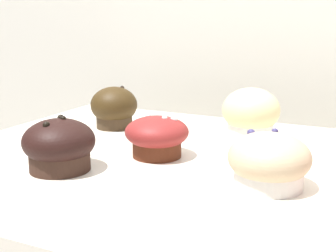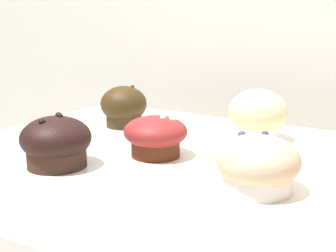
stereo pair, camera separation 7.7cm
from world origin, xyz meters
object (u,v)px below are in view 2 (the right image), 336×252
object	(u,v)px
muffin_front_center	(155,136)
muffin_front_right	(56,143)
muffin_back_left	(124,107)
muffin_back_right	(258,165)
muffin_front_left	(257,116)

from	to	relation	value
muffin_front_center	muffin_front_right	bearing A→B (deg)	-129.21
muffin_back_left	muffin_front_right	size ratio (longest dim) A/B	0.88
muffin_back_left	muffin_front_center	bearing A→B (deg)	-40.01
muffin_back_left	muffin_back_right	distance (m)	0.41
muffin_front_center	muffin_back_left	size ratio (longest dim) A/B	1.10
muffin_back_right	muffin_front_left	xyz separation A→B (m)	(-0.09, 0.24, 0.01)
muffin_front_center	muffin_back_right	xyz separation A→B (m)	(0.20, -0.06, 0.00)
muffin_front_left	muffin_front_right	distance (m)	0.36
muffin_back_left	muffin_front_left	world-z (taller)	muffin_front_left
muffin_back_left	muffin_back_right	size ratio (longest dim) A/B	0.85
muffin_front_center	muffin_front_left	distance (m)	0.21
muffin_back_right	muffin_front_center	bearing A→B (deg)	164.07
muffin_front_center	muffin_front_left	xyz separation A→B (m)	(0.10, 0.19, 0.01)
muffin_back_right	muffin_back_left	bearing A→B (deg)	151.59
muffin_back_left	muffin_front_left	bearing A→B (deg)	9.47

